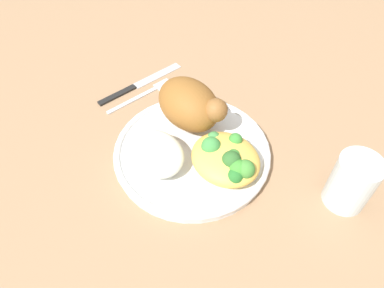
% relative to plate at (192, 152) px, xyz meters
% --- Properties ---
extents(ground_plane, '(2.00, 2.00, 0.00)m').
position_rel_plate_xyz_m(ground_plane, '(0.00, 0.00, -0.01)').
color(ground_plane, '#9C7756').
extents(plate, '(0.25, 0.25, 0.02)m').
position_rel_plate_xyz_m(plate, '(0.00, 0.00, 0.00)').
color(plate, white).
rests_on(plate, ground_plane).
extents(roasted_chicken, '(0.13, 0.08, 0.08)m').
position_rel_plate_xyz_m(roasted_chicken, '(-0.05, 0.04, 0.05)').
color(roasted_chicken, '#905B27').
rests_on(roasted_chicken, plate).
extents(rice_pile, '(0.10, 0.08, 0.04)m').
position_rel_plate_xyz_m(rice_pile, '(-0.02, -0.06, 0.03)').
color(rice_pile, white).
rests_on(rice_pile, plate).
extents(mac_cheese_with_broccoli, '(0.11, 0.10, 0.05)m').
position_rel_plate_xyz_m(mac_cheese_with_broccoli, '(0.06, 0.01, 0.03)').
color(mac_cheese_with_broccoli, '#E4B94F').
rests_on(mac_cheese_with_broccoli, plate).
extents(fork, '(0.02, 0.14, 0.01)m').
position_rel_plate_xyz_m(fork, '(-0.18, 0.03, -0.01)').
color(fork, silver).
rests_on(fork, ground_plane).
extents(knife, '(0.02, 0.19, 0.01)m').
position_rel_plate_xyz_m(knife, '(-0.21, 0.02, -0.01)').
color(knife, black).
rests_on(knife, ground_plane).
extents(water_glass, '(0.06, 0.06, 0.09)m').
position_rel_plate_xyz_m(water_glass, '(0.21, 0.12, 0.03)').
color(water_glass, silver).
rests_on(water_glass, ground_plane).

